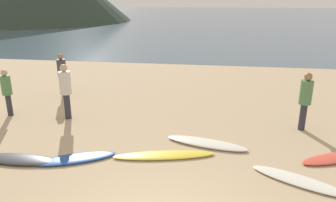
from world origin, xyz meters
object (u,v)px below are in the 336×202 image
(surfboard_5, at_px, (299,181))
(person_1, at_px, (7,89))
(person_0, at_px, (65,87))
(person_2, at_px, (62,71))
(person_3, at_px, (305,97))
(surfboard_3, at_px, (164,155))
(surfboard_4, at_px, (206,143))
(surfboard_1, at_px, (18,159))
(surfboard_2, at_px, (75,158))

(surfboard_5, distance_m, person_1, 9.24)
(person_0, xyz_separation_m, person_1, (-2.07, -0.03, -0.14))
(person_2, relative_size, person_3, 0.97)
(surfboard_3, bearing_deg, surfboard_5, -26.08)
(person_1, distance_m, person_2, 2.56)
(surfboard_4, relative_size, person_1, 1.41)
(person_2, distance_m, person_3, 9.01)
(person_2, bearing_deg, person_1, -4.17)
(surfboard_1, height_order, person_1, person_1)
(surfboard_3, bearing_deg, surfboard_1, 179.26)
(surfboard_2, xyz_separation_m, surfboard_5, (5.25, -0.20, -0.00))
(surfboard_2, relative_size, person_0, 1.08)
(surfboard_3, distance_m, person_1, 6.10)
(person_2, bearing_deg, surfboard_1, 27.59)
(surfboard_2, relative_size, surfboard_4, 0.88)
(surfboard_3, xyz_separation_m, surfboard_4, (1.03, 0.85, 0.01))
(person_2, bearing_deg, surfboard_4, 71.08)
(surfboard_2, height_order, person_1, person_1)
(person_3, bearing_deg, person_0, 125.01)
(surfboard_1, distance_m, person_0, 3.11)
(surfboard_1, height_order, person_2, person_2)
(person_2, bearing_deg, surfboard_3, 60.18)
(surfboard_2, height_order, surfboard_4, surfboard_4)
(surfboard_3, xyz_separation_m, person_1, (-5.65, 2.12, 0.90))
(surfboard_4, bearing_deg, surfboard_1, -146.61)
(person_1, height_order, person_2, person_2)
(surfboard_2, distance_m, person_0, 3.20)
(surfboard_4, relative_size, person_2, 1.31)
(surfboard_3, height_order, person_0, person_0)
(surfboard_5, bearing_deg, person_0, -175.23)
(surfboard_2, xyz_separation_m, person_2, (-2.74, 5.07, 0.97))
(surfboard_1, height_order, surfboard_5, surfboard_1)
(surfboard_4, distance_m, person_1, 6.86)
(surfboard_1, bearing_deg, surfboard_2, 10.84)
(surfboard_1, relative_size, surfboard_5, 0.95)
(surfboard_2, xyz_separation_m, surfboard_3, (2.15, 0.51, -0.00))
(surfboard_1, xyz_separation_m, surfboard_4, (4.55, 1.62, -0.00))
(surfboard_4, height_order, surfboard_5, surfboard_4)
(person_0, distance_m, person_1, 2.08)
(surfboard_3, bearing_deg, person_3, 18.19)
(surfboard_1, distance_m, surfboard_4, 4.83)
(surfboard_5, bearing_deg, surfboard_2, -154.19)
(surfboard_5, bearing_deg, person_3, 104.36)
(surfboard_4, bearing_deg, person_3, 41.83)
(surfboard_3, height_order, person_2, person_2)
(person_0, height_order, person_1, person_0)
(surfboard_5, distance_m, person_3, 3.30)
(surfboard_5, relative_size, person_0, 1.13)
(surfboard_1, height_order, surfboard_4, surfboard_1)
(surfboard_1, relative_size, surfboard_3, 0.76)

